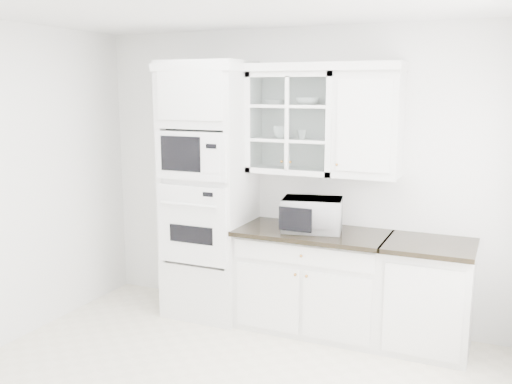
% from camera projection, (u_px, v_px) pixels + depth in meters
% --- Properties ---
extents(room_shell, '(4.00, 3.50, 2.70)m').
position_uv_depth(room_shell, '(234.00, 141.00, 4.08)').
color(room_shell, white).
rests_on(room_shell, ground).
extents(oven_column, '(0.76, 0.68, 2.40)m').
position_uv_depth(oven_column, '(209.00, 191.00, 5.37)').
color(oven_column, white).
rests_on(oven_column, ground).
extents(base_cabinet_run, '(1.32, 0.67, 0.92)m').
position_uv_depth(base_cabinet_run, '(313.00, 279.00, 5.12)').
color(base_cabinet_run, white).
rests_on(base_cabinet_run, ground).
extents(extra_base_cabinet, '(0.72, 0.67, 0.92)m').
position_uv_depth(extra_base_cabinet, '(428.00, 296.00, 4.72)').
color(extra_base_cabinet, white).
rests_on(extra_base_cabinet, ground).
extents(upper_cabinet_glass, '(0.80, 0.33, 0.90)m').
position_uv_depth(upper_cabinet_glass, '(294.00, 123.00, 5.09)').
color(upper_cabinet_glass, white).
rests_on(upper_cabinet_glass, room_shell).
extents(upper_cabinet_solid, '(0.55, 0.33, 0.90)m').
position_uv_depth(upper_cabinet_solid, '(368.00, 125.00, 4.82)').
color(upper_cabinet_solid, white).
rests_on(upper_cabinet_solid, room_shell).
extents(crown_molding, '(2.14, 0.38, 0.07)m').
position_uv_depth(crown_molding, '(282.00, 67.00, 5.02)').
color(crown_molding, white).
rests_on(crown_molding, room_shell).
extents(countertop_microwave, '(0.58, 0.52, 0.29)m').
position_uv_depth(countertop_microwave, '(312.00, 214.00, 4.99)').
color(countertop_microwave, white).
rests_on(countertop_microwave, base_cabinet_run).
extents(bowl_a, '(0.21, 0.21, 0.05)m').
position_uv_depth(bowl_a, '(277.00, 102.00, 5.11)').
color(bowl_a, white).
rests_on(bowl_a, upper_cabinet_glass).
extents(bowl_b, '(0.26, 0.26, 0.07)m').
position_uv_depth(bowl_b, '(307.00, 101.00, 4.99)').
color(bowl_b, white).
rests_on(bowl_b, upper_cabinet_glass).
extents(cup_a, '(0.17, 0.17, 0.11)m').
position_uv_depth(cup_a, '(281.00, 132.00, 5.14)').
color(cup_a, white).
rests_on(cup_a, upper_cabinet_glass).
extents(cup_b, '(0.11, 0.11, 0.08)m').
position_uv_depth(cup_b, '(302.00, 134.00, 5.06)').
color(cup_b, white).
rests_on(cup_b, upper_cabinet_glass).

